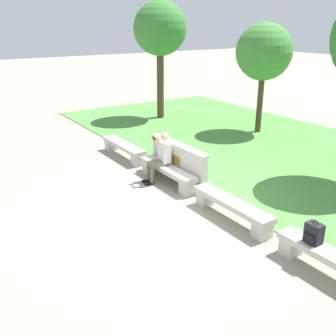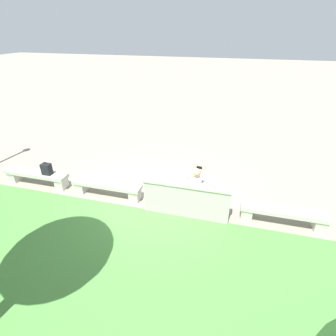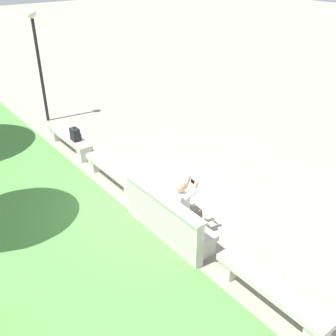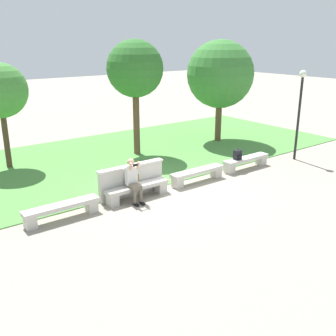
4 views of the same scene
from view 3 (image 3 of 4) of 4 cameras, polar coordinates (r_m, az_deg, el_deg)
name	(u,v)px [view 3 (image 3 of 4)]	position (r m, az deg, el deg)	size (l,w,h in m)	color
ground_plane	(142,205)	(9.12, -3.81, -5.31)	(80.00, 80.00, 0.00)	gray
bench_main	(271,291)	(6.87, 14.69, -16.89)	(2.13, 0.40, 0.45)	beige
bench_near	(175,219)	(8.13, 1.09, -7.42)	(2.13, 0.40, 0.45)	beige
bench_mid	(113,172)	(9.86, -7.93, -0.62)	(2.13, 0.40, 0.45)	beige
bench_far	(70,139)	(11.85, -14.07, 4.06)	(2.13, 0.40, 0.45)	beige
backrest_wall_with_plaque	(162,217)	(7.83, -0.85, -7.09)	(2.31, 0.24, 1.01)	beige
person_photographer	(185,205)	(7.79, 2.50, -5.36)	(0.50, 0.75, 1.32)	black
backpack	(75,135)	(11.32, -13.30, 4.74)	(0.28, 0.24, 0.43)	black
lamp_post	(37,50)	(13.61, -18.45, 15.92)	(0.28, 0.28, 3.60)	black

